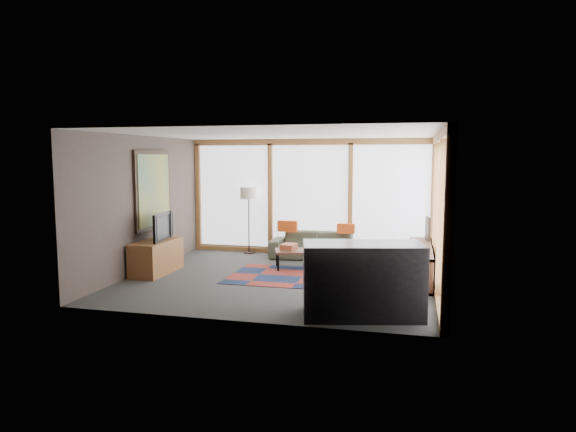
% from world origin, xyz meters
% --- Properties ---
extents(ground, '(5.50, 5.50, 0.00)m').
position_xyz_m(ground, '(0.00, 0.00, 0.00)').
color(ground, '#292927').
rests_on(ground, ground).
extents(room_envelope, '(5.52, 5.02, 2.62)m').
position_xyz_m(room_envelope, '(0.49, 0.56, 1.54)').
color(room_envelope, '#3F352E').
rests_on(room_envelope, ground).
extents(rug, '(2.66, 1.72, 0.01)m').
position_xyz_m(rug, '(0.32, 0.19, 0.01)').
color(rug, maroon).
rests_on(rug, ground).
extents(sofa, '(1.97, 0.78, 0.57)m').
position_xyz_m(sofa, '(0.25, 1.95, 0.29)').
color(sofa, '#313425').
rests_on(sofa, ground).
extents(pillow_left, '(0.43, 0.13, 0.24)m').
position_xyz_m(pillow_left, '(-0.39, 1.93, 0.69)').
color(pillow_left, '#B44012').
rests_on(pillow_left, sofa).
extents(pillow_right, '(0.39, 0.14, 0.21)m').
position_xyz_m(pillow_right, '(0.89, 1.99, 0.68)').
color(pillow_right, '#B44012').
rests_on(pillow_right, sofa).
extents(floor_lamp, '(0.38, 0.38, 1.52)m').
position_xyz_m(floor_lamp, '(-1.37, 2.23, 0.76)').
color(floor_lamp, '#2D2118').
rests_on(floor_lamp, ground).
extents(coffee_table, '(1.24, 0.88, 0.37)m').
position_xyz_m(coffee_table, '(0.20, 0.92, 0.19)').
color(coffee_table, '#381D12').
rests_on(coffee_table, ground).
extents(book_stack, '(0.30, 0.36, 0.11)m').
position_xyz_m(book_stack, '(-0.11, 0.91, 0.43)').
color(book_stack, '#98482B').
rests_on(book_stack, coffee_table).
extents(vase, '(0.24, 0.24, 0.19)m').
position_xyz_m(vase, '(0.30, 0.95, 0.47)').
color(vase, beige).
rests_on(vase, coffee_table).
extents(bookshelf, '(0.43, 2.35, 0.59)m').
position_xyz_m(bookshelf, '(2.43, 0.58, 0.29)').
color(bookshelf, '#381D12').
rests_on(bookshelf, ground).
extents(bowl_a, '(0.24, 0.24, 0.11)m').
position_xyz_m(bowl_a, '(2.42, 0.07, 0.64)').
color(bowl_a, black).
rests_on(bowl_a, bookshelf).
extents(bowl_b, '(0.19, 0.19, 0.09)m').
position_xyz_m(bowl_b, '(2.43, 0.35, 0.63)').
color(bowl_b, black).
rests_on(bowl_b, bookshelf).
extents(shelf_picture, '(0.10, 0.35, 0.46)m').
position_xyz_m(shelf_picture, '(2.56, 1.35, 0.82)').
color(shelf_picture, black).
rests_on(shelf_picture, bookshelf).
extents(tv_console, '(0.52, 1.25, 0.63)m').
position_xyz_m(tv_console, '(-2.44, -0.14, 0.31)').
color(tv_console, brown).
rests_on(tv_console, ground).
extents(television, '(0.22, 0.92, 0.52)m').
position_xyz_m(television, '(-2.41, -0.09, 0.89)').
color(television, black).
rests_on(television, tv_console).
extents(bar_counter, '(1.75, 1.11, 1.03)m').
position_xyz_m(bar_counter, '(1.62, -1.89, 0.51)').
color(bar_counter, black).
rests_on(bar_counter, ground).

